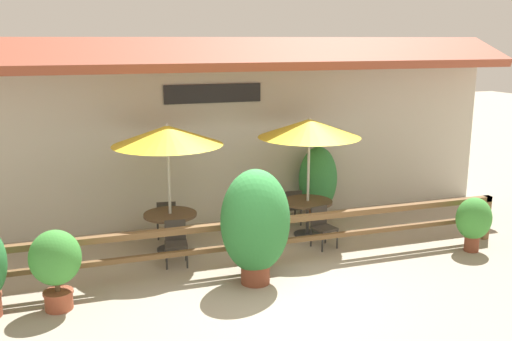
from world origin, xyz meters
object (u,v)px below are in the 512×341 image
object	(u,v)px
dining_table_near	(170,221)
chair_near_wallside	(166,217)
potted_plant_tall_tropical	(318,181)
potted_plant_corner_fern	(255,223)
chair_near_streetside	(176,241)
patio_umbrella_middle	(309,128)
potted_plant_entrance_palm	(474,220)
patio_umbrella_near	(167,135)
chair_middle_wallside	(291,205)
dining_table_middle	(308,207)
chair_middle_streetside	(322,225)
potted_plant_broad_leaf	(56,263)

from	to	relation	value
dining_table_near	chair_near_wallside	size ratio (longest dim) A/B	1.28
potted_plant_tall_tropical	potted_plant_corner_fern	bearing A→B (deg)	-129.93
chair_near_streetside	patio_umbrella_middle	world-z (taller)	patio_umbrella_middle
patio_umbrella_middle	potted_plant_entrance_palm	xyz separation A→B (m)	(2.76, -1.95, -1.71)
patio_umbrella_near	potted_plant_entrance_palm	bearing A→B (deg)	-18.99
patio_umbrella_middle	chair_middle_wallside	distance (m)	2.04
dining_table_middle	chair_middle_wallside	distance (m)	0.78
potted_plant_corner_fern	dining_table_near	bearing A→B (deg)	118.60
patio_umbrella_middle	potted_plant_tall_tropical	distance (m)	1.94
dining_table_middle	potted_plant_tall_tropical	world-z (taller)	potted_plant_tall_tropical
dining_table_near	dining_table_middle	distance (m)	2.99
patio_umbrella_middle	chair_middle_wallside	xyz separation A→B (m)	(-0.07, 0.76, -1.90)
chair_middle_streetside	patio_umbrella_near	bearing A→B (deg)	151.98
dining_table_near	potted_plant_corner_fern	size ratio (longest dim) A/B	0.52
chair_near_streetside	potted_plant_tall_tropical	xyz separation A→B (m)	(3.75, 1.79, 0.45)
dining_table_middle	chair_middle_streetside	bearing A→B (deg)	-89.80
patio_umbrella_near	chair_middle_wallside	size ratio (longest dim) A/B	3.11
chair_near_streetside	potted_plant_broad_leaf	bearing A→B (deg)	-141.45
dining_table_near	chair_near_streetside	size ratio (longest dim) A/B	1.28
chair_near_streetside	potted_plant_entrance_palm	size ratio (longest dim) A/B	0.75
potted_plant_corner_fern	chair_middle_streetside	bearing A→B (deg)	34.08
patio_umbrella_near	potted_plant_corner_fern	distance (m)	2.66
patio_umbrella_near	dining_table_near	world-z (taller)	patio_umbrella_near
potted_plant_broad_leaf	chair_near_wallside	bearing A→B (deg)	51.69
dining_table_near	potted_plant_tall_tropical	world-z (taller)	potted_plant_tall_tropical
chair_near_streetside	chair_middle_wallside	size ratio (longest dim) A/B	1.00
patio_umbrella_middle	potted_plant_broad_leaf	bearing A→B (deg)	-158.84
chair_near_wallside	patio_umbrella_middle	xyz separation A→B (m)	(2.94, -0.79, 1.90)
potted_plant_entrance_palm	potted_plant_broad_leaf	size ratio (longest dim) A/B	0.85
dining_table_near	chair_middle_streetside	size ratio (longest dim) A/B	1.28
chair_middle_wallside	potted_plant_broad_leaf	world-z (taller)	potted_plant_broad_leaf
chair_near_streetside	dining_table_near	bearing A→B (deg)	94.87
chair_middle_wallside	potted_plant_broad_leaf	size ratio (longest dim) A/B	0.64
chair_near_wallside	dining_table_middle	bearing A→B (deg)	171.91
patio_umbrella_middle	dining_table_middle	bearing A→B (deg)	0.00
chair_middle_streetside	chair_middle_wallside	size ratio (longest dim) A/B	1.00
potted_plant_corner_fern	potted_plant_entrance_palm	bearing A→B (deg)	0.94
potted_plant_entrance_palm	patio_umbrella_near	bearing A→B (deg)	161.01
dining_table_near	dining_table_middle	size ratio (longest dim) A/B	1.00
potted_plant_corner_fern	potted_plant_entrance_palm	world-z (taller)	potted_plant_corner_fern
chair_middle_streetside	potted_plant_tall_tropical	distance (m)	2.01
chair_middle_wallside	potted_plant_entrance_palm	bearing A→B (deg)	137.76
potted_plant_entrance_palm	potted_plant_tall_tropical	world-z (taller)	potted_plant_tall_tropical
patio_umbrella_near	chair_near_streetside	size ratio (longest dim) A/B	3.11
potted_plant_entrance_palm	potted_plant_broad_leaf	xyz separation A→B (m)	(-7.91, -0.04, 0.13)
chair_near_streetside	potted_plant_corner_fern	world-z (taller)	potted_plant_corner_fern
dining_table_near	chair_middle_wallside	size ratio (longest dim) A/B	1.28
dining_table_middle	potted_plant_broad_leaf	size ratio (longest dim) A/B	0.81
potted_plant_corner_fern	potted_plant_entrance_palm	xyz separation A→B (m)	(4.63, 0.08, -0.44)
chair_near_wallside	potted_plant_entrance_palm	distance (m)	6.33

